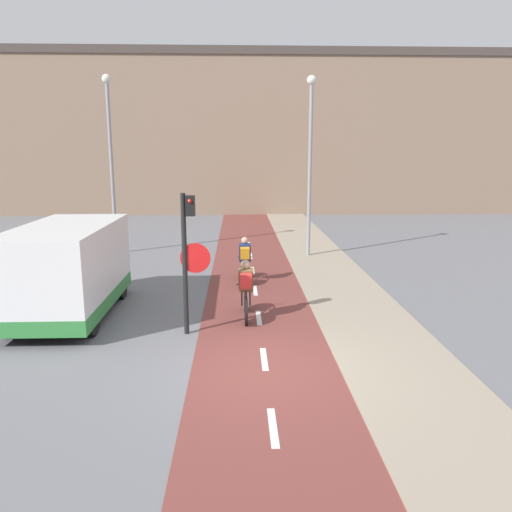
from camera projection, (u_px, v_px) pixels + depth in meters
ground_plane at (266, 371)px, 9.37m from camera, size 120.00×120.00×0.00m
bike_lane at (266, 370)px, 9.37m from camera, size 2.80×60.00×0.02m
sidewalk_strip at (402, 367)px, 9.46m from camera, size 2.40×60.00×0.05m
building_row_background at (244, 134)px, 33.93m from camera, size 60.00×5.20×10.40m
traffic_light_pole at (188, 248)px, 10.91m from camera, size 0.67×0.26×3.17m
street_lamp_far at (110, 147)px, 19.45m from camera, size 0.36×0.36×6.93m
street_lamp_sidewalk at (310, 149)px, 18.83m from camera, size 0.36×0.36×6.80m
cyclist_near at (246, 291)px, 12.15m from camera, size 0.46×1.67×1.48m
cyclist_far at (245, 261)px, 15.61m from camera, size 0.46×1.61×1.44m
van at (69, 272)px, 12.34m from camera, size 2.07×4.46×2.29m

